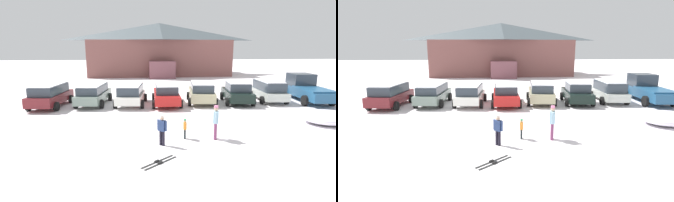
# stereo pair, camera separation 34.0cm
# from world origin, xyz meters

# --- Properties ---
(ground) EXTENTS (160.00, 160.00, 0.00)m
(ground) POSITION_xyz_m (0.00, 0.00, 0.00)
(ground) COLOR white
(ski_lodge) EXTENTS (21.67, 11.41, 7.96)m
(ski_lodge) POSITION_xyz_m (-0.39, 33.75, 4.03)
(ski_lodge) COLOR brown
(ski_lodge) RESTS_ON ground
(parked_maroon_van) EXTENTS (2.56, 4.44, 1.70)m
(parked_maroon_van) POSITION_xyz_m (-9.82, 11.44, 0.91)
(parked_maroon_van) COLOR maroon
(parked_maroon_van) RESTS_ON ground
(parked_grey_wagon) EXTENTS (2.44, 4.55, 1.57)m
(parked_grey_wagon) POSITION_xyz_m (-6.79, 11.98, 0.86)
(parked_grey_wagon) COLOR gray
(parked_grey_wagon) RESTS_ON ground
(parked_white_suv) EXTENTS (2.49, 4.16, 1.57)m
(parked_white_suv) POSITION_xyz_m (-3.90, 11.58, 0.85)
(parked_white_suv) COLOR white
(parked_white_suv) RESTS_ON ground
(parked_red_sedan) EXTENTS (2.29, 4.66, 1.57)m
(parked_red_sedan) POSITION_xyz_m (-1.19, 11.46, 0.80)
(parked_red_sedan) COLOR red
(parked_red_sedan) RESTS_ON ground
(parked_beige_suv) EXTENTS (2.55, 4.31, 1.64)m
(parked_beige_suv) POSITION_xyz_m (1.63, 11.86, 0.89)
(parked_beige_suv) COLOR #B5AF85
(parked_beige_suv) RESTS_ON ground
(parked_black_sedan) EXTENTS (2.51, 4.21, 1.69)m
(parked_black_sedan) POSITION_xyz_m (4.45, 11.51, 0.85)
(parked_black_sedan) COLOR black
(parked_black_sedan) RESTS_ON ground
(parked_silver_wagon) EXTENTS (2.35, 4.38, 1.71)m
(parked_silver_wagon) POSITION_xyz_m (7.27, 12.03, 0.92)
(parked_silver_wagon) COLOR beige
(parked_silver_wagon) RESTS_ON ground
(pickup_truck) EXTENTS (2.74, 6.08, 2.15)m
(pickup_truck) POSITION_xyz_m (10.43, 11.96, 0.99)
(pickup_truck) COLOR navy
(pickup_truck) RESTS_ON ground
(skier_adult_in_blue_parka) EXTENTS (0.34, 0.60, 1.67)m
(skier_adult_in_blue_parka) POSITION_xyz_m (0.51, 3.52, 0.94)
(skier_adult_in_blue_parka) COLOR #78375E
(skier_adult_in_blue_parka) RESTS_ON ground
(skier_child_in_orange_jacket) EXTENTS (0.16, 0.37, 0.99)m
(skier_child_in_orange_jacket) POSITION_xyz_m (-0.95, 3.70, 0.56)
(skier_child_in_orange_jacket) COLOR black
(skier_child_in_orange_jacket) RESTS_ON ground
(skier_teen_in_navy_coat) EXTENTS (0.42, 0.37, 1.41)m
(skier_teen_in_navy_coat) POSITION_xyz_m (-2.12, 2.93, 0.79)
(skier_teen_in_navy_coat) COLOR black
(skier_teen_in_navy_coat) RESTS_ON ground
(pair_of_skis) EXTENTS (1.47, 1.31, 0.08)m
(pair_of_skis) POSITION_xyz_m (-2.36, 1.11, 0.02)
(pair_of_skis) COLOR #242523
(pair_of_skis) RESTS_ON ground
(plowed_snow_pile) EXTENTS (2.97, 2.38, 0.74)m
(plowed_snow_pile) POSITION_xyz_m (7.75, 5.49, 0.37)
(plowed_snow_pile) COLOR white
(plowed_snow_pile) RESTS_ON ground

